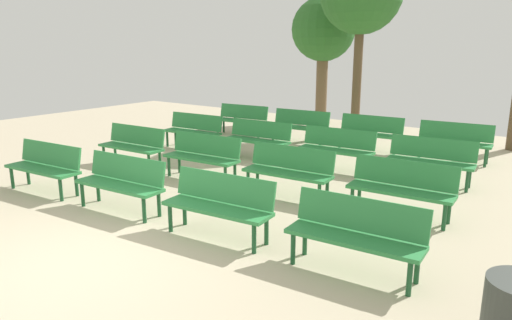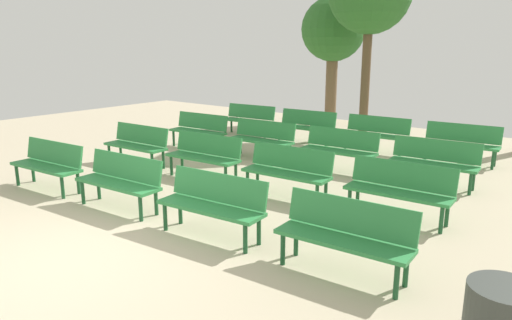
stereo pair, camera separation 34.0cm
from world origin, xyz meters
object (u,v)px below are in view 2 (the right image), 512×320
object	(u,v)px
bench_r2_c2	(340,147)
tree_2	(333,31)
bench_r0_c3	(345,233)
bench_r2_c1	(262,137)
bench_r0_c0	(49,162)
bench_r0_c1	(121,178)
bench_r2_c3	(434,160)
bench_r3_c2	(376,132)
bench_r3_c1	(306,125)
bench_r1_c1	(205,153)
bench_r2_c0	(199,128)
bench_r0_c2	(213,201)
bench_r3_c3	(461,141)
bench_r1_c3	(400,187)
bench_r1_c2	(288,169)
bench_r3_c0	(249,118)
bench_r1_c0	(138,143)

from	to	relation	value
bench_r2_c2	tree_2	size ratio (longest dim) A/B	0.39
bench_r0_c3	bench_r2_c1	distance (m)	5.76
bench_r0_c0	bench_r0_c1	distance (m)	1.94
bench_r2_c3	bench_r3_c2	size ratio (longest dim) A/B	1.01
tree_2	bench_r3_c1	bearing A→B (deg)	-70.29
bench_r0_c3	bench_r1_c1	bearing A→B (deg)	151.90
bench_r2_c0	bench_r0_c2	bearing A→B (deg)	-46.91
bench_r2_c1	tree_2	bearing A→B (deg)	100.33
bench_r1_c1	tree_2	distance (m)	8.17
bench_r0_c0	tree_2	bearing A→B (deg)	83.66
bench_r2_c0	tree_2	size ratio (longest dim) A/B	0.39
bench_r2_c3	bench_r3_c3	size ratio (longest dim) A/B	1.00
bench_r1_c1	bench_r2_c0	bearing A→B (deg)	132.86
bench_r1_c3	bench_r2_c3	bearing A→B (deg)	91.18
bench_r1_c3	bench_r2_c1	distance (m)	4.42
bench_r1_c2	bench_r2_c2	size ratio (longest dim) A/B	1.00
bench_r0_c1	bench_r3_c1	size ratio (longest dim) A/B	1.00
tree_2	bench_r1_c1	bearing A→B (deg)	-78.85
bench_r1_c2	bench_r3_c2	distance (m)	4.27
bench_r3_c2	bench_r0_c0	bearing A→B (deg)	-120.28
bench_r1_c1	bench_r3_c1	distance (m)	4.15
bench_r0_c0	bench_r3_c2	xyz separation A→B (m)	(3.42, 6.62, 0.00)
bench_r1_c2	bench_r2_c0	bearing A→B (deg)	151.33
bench_r1_c3	bench_r2_c3	world-z (taller)	same
bench_r2_c1	tree_2	size ratio (longest dim) A/B	0.39
bench_r0_c3	bench_r3_c1	world-z (taller)	same
bench_r1_c3	bench_r3_c0	xyz separation A→B (m)	(-6.11, 3.86, 0.00)
bench_r1_c1	bench_r3_c0	bearing A→B (deg)	114.01
bench_r2_c0	tree_2	world-z (taller)	tree_2
bench_r0_c3	bench_r2_c1	size ratio (longest dim) A/B	1.00
bench_r0_c0	bench_r2_c1	xyz separation A→B (m)	(1.62, 4.33, 0.00)
bench_r3_c2	bench_r1_c0	bearing A→B (deg)	-131.56
bench_r1_c0	bench_r3_c2	size ratio (longest dim) A/B	1.00
bench_r0_c1	bench_r2_c3	world-z (taller)	same
bench_r0_c1	bench_r3_c3	distance (m)	7.43
bench_r2_c0	bench_r3_c1	bearing A→B (deg)	46.20
bench_r0_c3	bench_r1_c2	bearing A→B (deg)	134.35
bench_r1_c0	bench_r3_c0	xyz separation A→B (m)	(-0.29, 4.24, 0.00)
bench_r1_c2	bench_r2_c1	bearing A→B (deg)	132.79
bench_r0_c2	bench_r2_c2	xyz separation A→B (m)	(-0.31, 4.20, 0.00)
bench_r2_c1	bench_r2_c2	world-z (taller)	same
bench_r0_c3	bench_r1_c2	xyz separation A→B (m)	(-2.14, 1.93, 0.00)
bench_r0_c0	bench_r1_c0	size ratio (longest dim) A/B	1.01
bench_r0_c0	bench_r2_c2	distance (m)	5.73
bench_r0_c2	bench_r1_c1	size ratio (longest dim) A/B	1.00
bench_r0_c0	bench_r0_c1	size ratio (longest dim) A/B	1.00
bench_r3_c0	tree_2	distance (m)	4.40
bench_r3_c1	bench_r0_c0	bearing A→B (deg)	-108.01
bench_r1_c1	bench_r3_c0	xyz separation A→B (m)	(-2.20, 4.08, 0.00)
bench_r0_c0	bench_r0_c3	bearing A→B (deg)	-0.78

